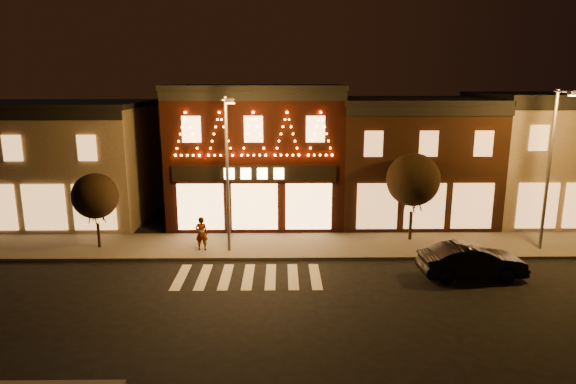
{
  "coord_description": "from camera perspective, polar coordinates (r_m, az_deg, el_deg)",
  "views": [
    {
      "loc": [
        1.5,
        -16.85,
        8.6
      ],
      "look_at": [
        1.78,
        4.0,
        3.88
      ],
      "focal_mm": 31.04,
      "sensor_mm": 36.0,
      "label": 1
    }
  ],
  "objects": [
    {
      "name": "building_right_b",
      "position": [
        35.53,
        27.9,
        3.69
      ],
      "size": [
        9.2,
        8.28,
        7.8
      ],
      "color": "#695E4B",
      "rests_on": "ground"
    },
    {
      "name": "dark_sedan",
      "position": [
        23.67,
        20.31,
        -7.43
      ],
      "size": [
        4.66,
        1.84,
        1.51
      ],
      "primitive_type": "imported",
      "rotation": [
        0.0,
        0.0,
        1.62
      ],
      "color": "black",
      "rests_on": "ground"
    },
    {
      "name": "building_pulp",
      "position": [
        31.18,
        -3.52,
        4.55
      ],
      "size": [
        10.2,
        8.34,
        8.3
      ],
      "color": "black",
      "rests_on": "ground"
    },
    {
      "name": "ground",
      "position": [
        18.98,
        -5.38,
        -14.25
      ],
      "size": [
        120.0,
        120.0,
        0.0
      ],
      "primitive_type": "plane",
      "color": "black",
      "rests_on": "ground"
    },
    {
      "name": "streetlamp_mid",
      "position": [
        24.23,
        -6.92,
        3.29
      ],
      "size": [
        0.73,
        1.75,
        7.67
      ],
      "rotation": [
        0.0,
        0.0,
        -0.26
      ],
      "color": "#59595E",
      "rests_on": "sidewalk_far"
    },
    {
      "name": "building_left",
      "position": [
        34.44,
        -25.69,
        3.25
      ],
      "size": [
        12.2,
        8.28,
        7.3
      ],
      "color": "#695E4B",
      "rests_on": "ground"
    },
    {
      "name": "pedestrian",
      "position": [
        25.54,
        -9.88,
        -4.7
      ],
      "size": [
        0.65,
        0.44,
        1.74
      ],
      "primitive_type": "imported",
      "rotation": [
        0.0,
        0.0,
        3.1
      ],
      "color": "gray",
      "rests_on": "sidewalk_far"
    },
    {
      "name": "tree_right",
      "position": [
        27.07,
        14.14,
        1.37
      ],
      "size": [
        2.81,
        2.81,
        4.7
      ],
      "rotation": [
        0.0,
        0.0,
        -0.03
      ],
      "color": "black",
      "rests_on": "sidewalk_far"
    },
    {
      "name": "sidewalk_far",
      "position": [
        26.28,
        0.37,
        -6.18
      ],
      "size": [
        44.0,
        4.0,
        0.15
      ],
      "primitive_type": "cube",
      "color": "#47423D",
      "rests_on": "ground"
    },
    {
      "name": "tree_left",
      "position": [
        26.93,
        -21.21,
        -0.44
      ],
      "size": [
        2.31,
        2.31,
        3.86
      ],
      "rotation": [
        0.0,
        0.0,
        0.2
      ],
      "color": "black",
      "rests_on": "sidewalk_far"
    },
    {
      "name": "streetlamp_right",
      "position": [
        27.48,
        28.02,
        3.42
      ],
      "size": [
        0.53,
        1.84,
        8.01
      ],
      "rotation": [
        0.0,
        0.0,
        0.1
      ],
      "color": "#59595E",
      "rests_on": "sidewalk_far"
    },
    {
      "name": "building_right_a",
      "position": [
        32.23,
        13.66,
        3.76
      ],
      "size": [
        9.2,
        8.28,
        7.5
      ],
      "color": "#371D13",
      "rests_on": "ground"
    }
  ]
}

